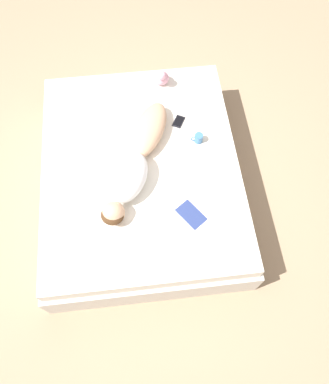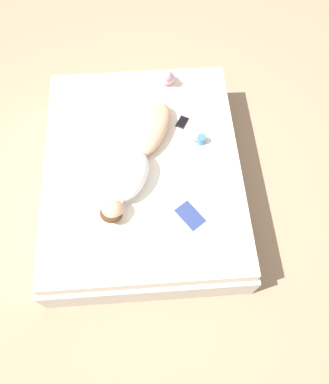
{
  "view_description": "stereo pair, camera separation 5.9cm",
  "coord_description": "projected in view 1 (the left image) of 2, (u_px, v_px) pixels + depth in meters",
  "views": [
    {
      "loc": [
        -0.02,
        1.63,
        3.15
      ],
      "look_at": [
        -0.17,
        0.32,
        0.53
      ],
      "focal_mm": 35.0,
      "sensor_mm": 36.0,
      "label": 1
    },
    {
      "loc": [
        -0.08,
        1.63,
        3.15
      ],
      "look_at": [
        -0.17,
        0.32,
        0.53
      ],
      "focal_mm": 35.0,
      "sensor_mm": 36.0,
      "label": 2
    }
  ],
  "objects": [
    {
      "name": "ground_plane",
      "position": [
        143.0,
        189.0,
        3.54
      ],
      "size": [
        12.0,
        12.0,
        0.0
      ],
      "primitive_type": "plane",
      "color": "#9E8466"
    },
    {
      "name": "bed",
      "position": [
        142.0,
        177.0,
        3.33
      ],
      "size": [
        1.7,
        2.1,
        0.48
      ],
      "color": "beige",
      "rests_on": "ground_plane"
    },
    {
      "name": "person",
      "position": [
        135.0,
        162.0,
        3.01
      ],
      "size": [
        0.7,
        1.19,
        0.22
      ],
      "rotation": [
        0.0,
        0.0,
        -0.43
      ],
      "color": "tan",
      "rests_on": "bed"
    },
    {
      "name": "open_magazine",
      "position": [
        201.0,
        207.0,
        2.93
      ],
      "size": [
        0.54,
        0.52,
        0.01
      ],
      "rotation": [
        0.0,
        0.0,
        0.62
      ],
      "color": "white",
      "rests_on": "bed"
    },
    {
      "name": "coffee_mug",
      "position": [
        198.0,
        138.0,
        3.18
      ],
      "size": [
        0.1,
        0.07,
        0.09
      ],
      "color": "teal",
      "rests_on": "bed"
    },
    {
      "name": "cell_phone",
      "position": [
        179.0,
        121.0,
        3.3
      ],
      "size": [
        0.13,
        0.15,
        0.01
      ],
      "rotation": [
        0.0,
        0.0,
        -0.5
      ],
      "color": "black",
      "rests_on": "bed"
    },
    {
      "name": "plush_toy",
      "position": [
        161.0,
        78.0,
        3.44
      ],
      "size": [
        0.15,
        0.16,
        0.19
      ],
      "color": "#DB9EB2",
      "rests_on": "bed"
    }
  ]
}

